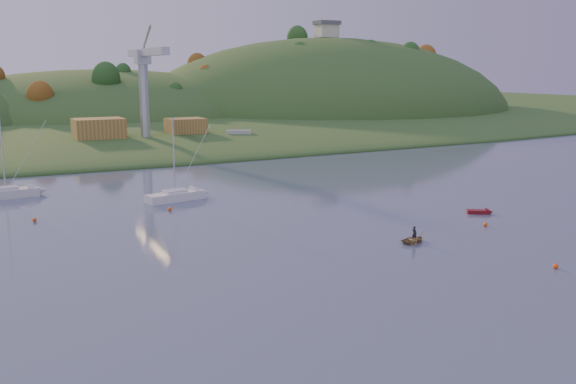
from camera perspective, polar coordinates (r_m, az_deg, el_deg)
name	(u,v)px	position (r m, az deg, el deg)	size (l,w,h in m)	color
far_shore	(64,117)	(260.12, -19.27, 6.30)	(620.00, 220.00, 1.50)	#25471C
shore_slope	(99,132)	(196.21, -16.48, 5.13)	(640.00, 150.00, 7.00)	#25471C
hill_center	(102,120)	(242.13, -16.22, 6.18)	(140.00, 120.00, 36.00)	#25471C
hill_right	(326,115)	(258.72, 3.38, 6.87)	(150.00, 130.00, 60.00)	#25471C
hilltop_house	(327,29)	(258.47, 3.47, 14.28)	(9.00, 7.00, 6.45)	beige
hillside_trees	(86,127)	(215.81, -17.51, 5.56)	(280.00, 50.00, 32.00)	#22491A
wharf	(156,142)	(155.57, -11.62, 4.37)	(42.00, 16.00, 2.40)	slate
shed_west	(99,129)	(153.20, -16.47, 5.40)	(11.00, 8.00, 4.80)	olive
shed_east	(186,127)	(159.48, -9.08, 5.77)	(9.00, 7.00, 4.00)	olive
dock_crane	(145,74)	(150.33, -12.59, 10.21)	(3.20, 28.00, 20.30)	#B7B7BC
sailboat_near	(6,193)	(101.41, -23.80, -0.06)	(9.11, 3.75, 12.28)	silver
sailboat_far	(175,195)	(92.35, -10.00, -0.30)	(8.82, 4.19, 11.76)	white
canoe	(414,240)	(70.77, 11.14, -4.17)	(2.22, 3.11, 0.64)	olive
paddler	(414,236)	(70.65, 11.16, -3.82)	(0.57, 0.37, 1.56)	black
red_tender	(483,212)	(86.76, 16.96, -1.70)	(3.39, 2.73, 1.13)	#620E13
work_vessel	(239,139)	(158.25, -4.38, 4.69)	(14.59, 9.49, 3.53)	#51606A
buoy_0	(556,266)	(65.68, 22.70, -6.10)	(0.50, 0.50, 0.50)	#FF4C0D
buoy_1	(486,224)	(79.88, 17.15, -2.77)	(0.50, 0.50, 0.50)	#FF4C0D
buoy_2	(34,220)	(84.63, -21.61, -2.30)	(0.50, 0.50, 0.50)	#FF4C0D
buoy_3	(170,209)	(85.98, -10.47, -1.50)	(0.50, 0.50, 0.50)	#FF4C0D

